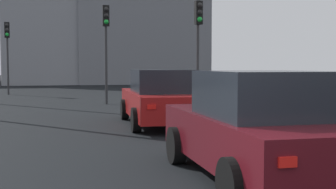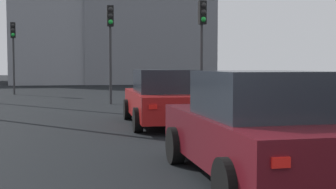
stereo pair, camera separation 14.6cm
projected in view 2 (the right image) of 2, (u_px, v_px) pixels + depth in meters
The scene contains 7 objects.
car_red_left_lead at pixel (164, 98), 13.01m from camera, with size 4.62×2.12×1.58m.
car_maroon_left_second at pixel (256, 129), 6.69m from camera, with size 4.33×2.05×1.62m.
traffic_light_near_left at pixel (202, 32), 17.55m from camera, with size 0.33×0.30×4.19m.
traffic_light_near_right at pixel (110, 34), 19.75m from camera, with size 0.32×0.28×4.30m.
traffic_light_far_left at pixel (13, 43), 26.43m from camera, with size 0.32×0.29×4.20m.
building_facade_left at pixel (142, 29), 46.89m from camera, with size 14.05×11.92×10.82m, color slate.
building_facade_center at pixel (61, 7), 42.76m from camera, with size 8.67×8.62×14.40m, color gray.
Camera 2 is at (-3.80, 0.76, 1.70)m, focal length 48.65 mm.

